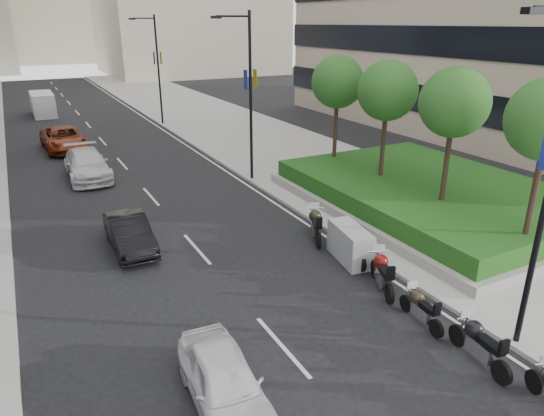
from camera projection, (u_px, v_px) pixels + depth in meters
sidewalk_right at (240, 131)px, 39.49m from camera, size 10.00×100.00×0.15m
lane_edge at (177, 139)px, 37.20m from camera, size 0.12×100.00×0.01m
lane_centre at (107, 147)px, 34.93m from camera, size 0.12×100.00×0.01m
planter at (430, 201)px, 23.34m from camera, size 10.00×14.00×0.40m
hedge at (432, 190)px, 23.12m from camera, size 9.40×13.40×0.80m
tree_1 at (454, 103)px, 19.21m from camera, size 2.80×2.80×6.30m
tree_2 at (387, 91)px, 22.51m from camera, size 2.80×2.80×6.30m
tree_3 at (338, 82)px, 25.81m from camera, size 2.80×2.80×6.30m
lamp_post_1 at (248, 90)px, 25.68m from camera, size 2.34×0.45×9.00m
lamp_post_2 at (156, 65)px, 40.53m from camera, size 2.34×0.45×9.00m
motorcycle_2 at (479, 343)px, 12.66m from camera, size 0.75×2.23×1.11m
motorcycle_3 at (421, 308)px, 14.35m from camera, size 0.66×1.97×0.98m
motorcycle_4 at (382, 272)px, 16.17m from camera, size 1.12×2.19×1.16m
motorcycle_5 at (350, 244)px, 18.10m from camera, size 1.27×2.33×1.34m
motorcycle_6 at (316, 225)px, 19.98m from camera, size 1.15×2.19×1.17m
car_a at (224, 382)px, 11.19m from camera, size 1.88×4.03×1.33m
car_b at (129, 233)px, 19.07m from camera, size 1.47×4.09×1.34m
car_c at (87, 164)px, 27.76m from camera, size 2.32×5.51×1.59m
car_d at (64, 139)px, 33.86m from camera, size 2.92×5.82×1.58m
delivery_van at (43, 105)px, 46.17m from camera, size 1.94×5.07×2.13m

